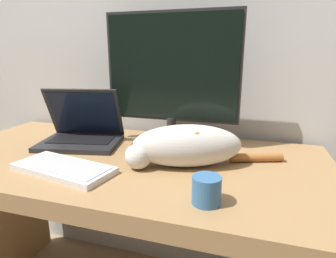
# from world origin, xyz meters

# --- Properties ---
(wall_back) EXTENTS (6.40, 0.06, 2.60)m
(wall_back) POSITION_xyz_m (0.00, 0.79, 1.30)
(wall_back) COLOR silver
(wall_back) RESTS_ON ground_plane
(desk) EXTENTS (1.53, 0.73, 0.77)m
(desk) POSITION_xyz_m (0.00, 0.37, 0.61)
(desk) COLOR #A37A4C
(desk) RESTS_ON ground_plane
(monitor) EXTENTS (0.57, 0.20, 0.55)m
(monitor) POSITION_xyz_m (0.13, 0.58, 1.07)
(monitor) COLOR #282828
(monitor) RESTS_ON desk
(laptop) EXTENTS (0.37, 0.31, 0.24)m
(laptop) POSITION_xyz_m (-0.24, 0.46, 0.82)
(laptop) COLOR #232326
(laptop) RESTS_ON desk
(external_keyboard) EXTENTS (0.37, 0.21, 0.02)m
(external_keyboard) POSITION_xyz_m (-0.13, 0.18, 0.79)
(external_keyboard) COLOR white
(external_keyboard) RESTS_ON desk
(cat) EXTENTS (0.53, 0.29, 0.15)m
(cat) POSITION_xyz_m (0.25, 0.35, 0.85)
(cat) COLOR silver
(cat) RESTS_ON desk
(coffee_mug) EXTENTS (0.08, 0.08, 0.08)m
(coffee_mug) POSITION_xyz_m (0.36, 0.12, 0.81)
(coffee_mug) COLOR teal
(coffee_mug) RESTS_ON desk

